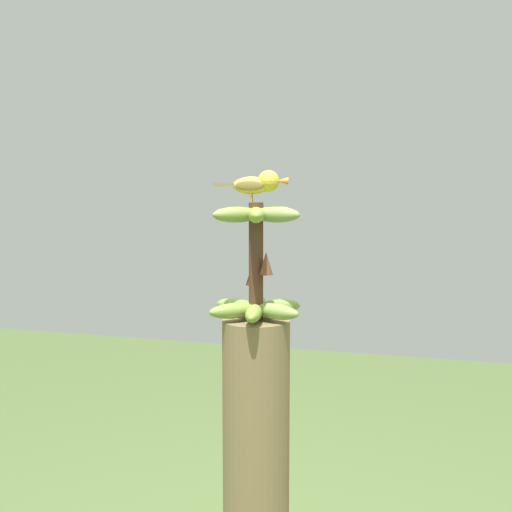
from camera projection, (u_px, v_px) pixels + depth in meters
The scene contains 2 objects.
banana_bunch at pixel (256, 262), 1.62m from camera, with size 0.26×0.27×0.31m.
perched_bird at pixel (259, 183), 1.61m from camera, with size 0.20×0.07×0.08m.
Camera 1 is at (0.43, -1.55, 1.47)m, focal length 43.34 mm.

